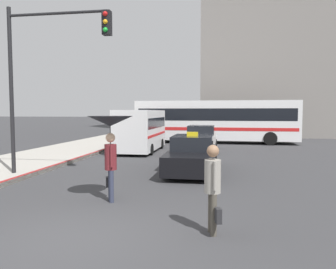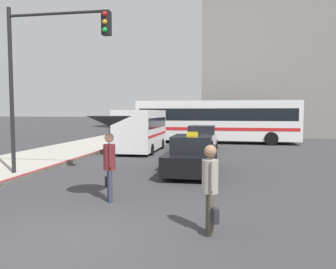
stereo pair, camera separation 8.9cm
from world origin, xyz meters
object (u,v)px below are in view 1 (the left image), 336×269
Objects in this scene: taxi at (192,155)px; pedestrian_man at (213,183)px; pedestrian_with_umbrella at (110,131)px; sedan_red at (201,139)px; traffic_light at (48,59)px; city_bus at (215,120)px; ambulance_van at (141,129)px.

taxi is 6.81m from pedestrian_man.
pedestrian_with_umbrella is 3.45m from pedestrian_man.
pedestrian_with_umbrella is (-1.69, -11.89, 1.18)m from sedan_red.
city_bus is at bearing 69.29° from traffic_light.
city_bus reaches higher than ambulance_van.
pedestrian_man is (4.58, -12.87, -0.36)m from ambulance_van.
city_bus is 5.37× the size of pedestrian_with_umbrella.
ambulance_van is (-3.55, -0.95, 0.67)m from sedan_red.
taxi is at bearing 25.43° from traffic_light.
traffic_light is at bearing -141.66° from pedestrian_man.
sedan_red is 2.47× the size of pedestrian_man.
pedestrian_with_umbrella is 1.30× the size of pedestrian_man.
taxi is at bearing -45.42° from pedestrian_with_umbrella.
sedan_red is 0.35× the size of city_bus.
sedan_red is at bearing 63.05° from traffic_light.
traffic_light is (-5.55, -14.69, 2.41)m from city_bus.
traffic_light reaches higher than taxi.
city_bus reaches higher than sedan_red.
pedestrian_man is at bearing 94.26° from sedan_red.
taxi is at bearing 178.11° from city_bus.
pedestrian_with_umbrella is 4.60m from traffic_light.
taxi is 0.87× the size of ambulance_van.
ambulance_van is 2.41× the size of pedestrian_with_umbrella.
pedestrian_man is (0.96, -6.74, 0.36)m from taxi.
pedestrian_man is (1.03, -13.82, 0.31)m from sedan_red.
sedan_red is 0.71× the size of traffic_light.
pedestrian_with_umbrella is (-1.76, -4.81, 1.23)m from taxi.
city_bus is at bearing -33.48° from pedestrian_with_umbrella.
ambulance_van is 13.67m from pedestrian_man.
pedestrian_with_umbrella is at bearing -139.66° from pedestrian_man.
traffic_light reaches higher than ambulance_van.
traffic_light reaches higher than city_bus.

